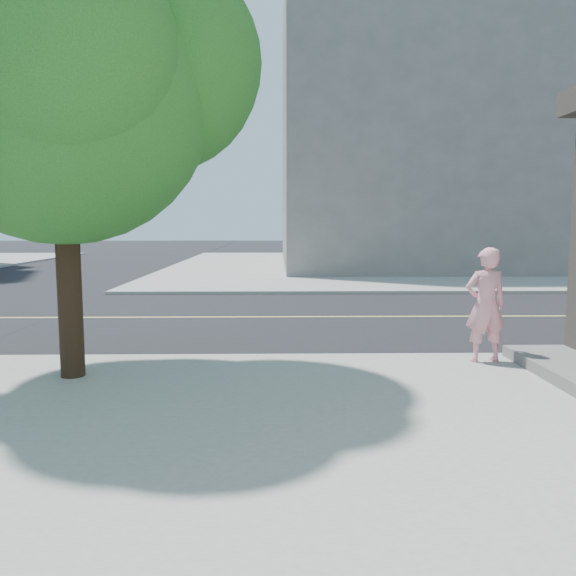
{
  "coord_description": "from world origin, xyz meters",
  "views": [
    {
      "loc": [
        4.63,
        -9.45,
        2.32
      ],
      "look_at": [
        4.79,
        -0.47,
        1.3
      ],
      "focal_mm": 35.36,
      "sensor_mm": 36.0,
      "label": 1
    }
  ],
  "objects": [
    {
      "name": "ground",
      "position": [
        0.0,
        0.0,
        0.0
      ],
      "size": [
        140.0,
        140.0,
        0.0
      ],
      "primitive_type": "plane",
      "color": "black",
      "rests_on": "ground"
    },
    {
      "name": "man_on_phone",
      "position": [
        7.94,
        -0.59,
        1.04
      ],
      "size": [
        0.7,
        0.49,
        1.83
      ],
      "primitive_type": "imported",
      "rotation": [
        0.0,
        0.0,
        3.21
      ],
      "color": "pink",
      "rests_on": "sidewalk_se"
    },
    {
      "name": "road_ew",
      "position": [
        0.0,
        4.5,
        0.01
      ],
      "size": [
        140.0,
        9.0,
        0.01
      ],
      "primitive_type": "cube",
      "color": "black",
      "rests_on": "ground"
    },
    {
      "name": "sidewalk_ne",
      "position": [
        13.5,
        21.5,
        0.06
      ],
      "size": [
        29.0,
        25.0,
        0.12
      ],
      "primitive_type": "cube",
      "color": "gray",
      "rests_on": "ground"
    },
    {
      "name": "street_tree",
      "position": [
        1.77,
        -1.34,
        4.59
      ],
      "size": [
        5.22,
        4.75,
        6.93
      ],
      "rotation": [
        0.0,
        0.0,
        0.33
      ],
      "color": "black",
      "rests_on": "sidewalk_se"
    },
    {
      "name": "filler_ne",
      "position": [
        14.0,
        22.0,
        7.12
      ],
      "size": [
        18.0,
        16.0,
        14.0
      ],
      "primitive_type": "cube",
      "color": "slate",
      "rests_on": "sidewalk_ne"
    }
  ]
}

